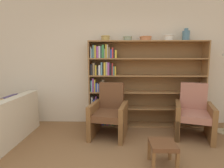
# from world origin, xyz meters

# --- Properties ---
(wall_back) EXTENTS (12.00, 0.06, 2.75)m
(wall_back) POSITION_xyz_m (0.00, 2.55, 1.38)
(wall_back) COLOR beige
(wall_back) RESTS_ON ground
(bookshelf) EXTENTS (2.44, 0.30, 1.81)m
(bookshelf) POSITION_xyz_m (0.33, 2.38, 0.90)
(bookshelf) COLOR olive
(bookshelf) RESTS_ON ground
(bowl_copper) EXTENTS (0.19, 0.19, 0.11)m
(bowl_copper) POSITION_xyz_m (-0.28, 2.36, 1.87)
(bowl_copper) COLOR tan
(bowl_copper) RESTS_ON bookshelf
(bowl_sage) EXTENTS (0.19, 0.19, 0.09)m
(bowl_sage) POSITION_xyz_m (0.18, 2.36, 1.86)
(bowl_sage) COLOR gray
(bowl_sage) RESTS_ON bookshelf
(bowl_slate) EXTENTS (0.25, 0.25, 0.09)m
(bowl_slate) POSITION_xyz_m (0.55, 2.36, 1.86)
(bowl_slate) COLOR #C67547
(bowl_slate) RESTS_ON bookshelf
(bowl_brass) EXTENTS (0.20, 0.20, 0.12)m
(bowl_brass) POSITION_xyz_m (1.01, 2.36, 1.87)
(bowl_brass) COLOR silver
(bowl_brass) RESTS_ON bookshelf
(vase_tall) EXTENTS (0.14, 0.14, 0.25)m
(vase_tall) POSITION_xyz_m (1.37, 2.36, 1.92)
(vase_tall) COLOR slate
(vase_tall) RESTS_ON bookshelf
(armchair_leather) EXTENTS (0.75, 0.79, 0.98)m
(armchair_leather) POSITION_xyz_m (-0.18, 1.85, 0.42)
(armchair_leather) COLOR brown
(armchair_leather) RESTS_ON ground
(armchair_cushioned) EXTENTS (0.82, 0.84, 0.98)m
(armchair_cushioned) POSITION_xyz_m (1.39, 1.84, 0.42)
(armchair_cushioned) COLOR brown
(armchair_cushioned) RESTS_ON ground
(footstool) EXTENTS (0.34, 0.34, 0.34)m
(footstool) POSITION_xyz_m (0.57, 0.87, 0.27)
(footstool) COLOR brown
(footstool) RESTS_ON ground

